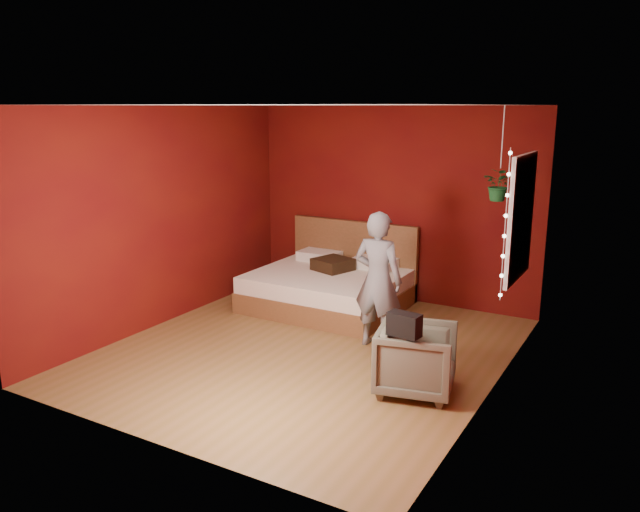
{
  "coord_description": "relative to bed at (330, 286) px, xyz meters",
  "views": [
    {
      "loc": [
        3.28,
        -5.45,
        2.59
      ],
      "look_at": [
        -0.07,
        0.4,
        0.96
      ],
      "focal_mm": 35.0,
      "sensor_mm": 36.0,
      "label": 1
    }
  ],
  "objects": [
    {
      "name": "armchair",
      "position": [
        1.93,
        -1.85,
        0.05
      ],
      "size": [
        0.84,
        0.82,
        0.64
      ],
      "primitive_type": "imported",
      "rotation": [
        0.0,
        0.0,
        1.8
      ],
      "color": "#575744",
      "rests_on": "ground"
    },
    {
      "name": "throw_pillow",
      "position": [
        -0.01,
        0.09,
        0.28
      ],
      "size": [
        0.55,
        0.55,
        0.15
      ],
      "primitive_type": "cube",
      "rotation": [
        0.0,
        0.0,
        -0.31
      ],
      "color": "#311F10",
      "rests_on": "bed"
    },
    {
      "name": "fairy_lights",
      "position": [
        2.47,
        -1.11,
        1.23
      ],
      "size": [
        0.04,
        0.04,
        1.45
      ],
      "color": "silver",
      "rests_on": "room_walls"
    },
    {
      "name": "hanging_plant",
      "position": [
        2.2,
        -0.33,
        1.52
      ],
      "size": [
        0.39,
        0.36,
        0.99
      ],
      "color": "silver",
      "rests_on": "room_walls"
    },
    {
      "name": "room_walls",
      "position": [
        0.53,
        -1.49,
        1.41
      ],
      "size": [
        4.04,
        4.54,
        2.62
      ],
      "color": "#61140A",
      "rests_on": "ground"
    },
    {
      "name": "bed",
      "position": [
        0.0,
        0.0,
        0.0
      ],
      "size": [
        1.89,
        1.61,
        1.04
      ],
      "color": "brown",
      "rests_on": "ground"
    },
    {
      "name": "window",
      "position": [
        2.5,
        -0.59,
        1.23
      ],
      "size": [
        0.05,
        0.97,
        1.27
      ],
      "color": "white",
      "rests_on": "room_walls"
    },
    {
      "name": "person",
      "position": [
        1.13,
        -0.99,
        0.49
      ],
      "size": [
        0.55,
        0.37,
        1.51
      ],
      "primitive_type": "imported",
      "rotation": [
        0.0,
        0.0,
        3.13
      ],
      "color": "slate",
      "rests_on": "ground"
    },
    {
      "name": "floor",
      "position": [
        0.53,
        -1.49,
        -0.27
      ],
      "size": [
        4.5,
        4.5,
        0.0
      ],
      "primitive_type": "plane",
      "color": "brown",
      "rests_on": "ground"
    },
    {
      "name": "handbag",
      "position": [
        1.9,
        -2.12,
        0.47
      ],
      "size": [
        0.3,
        0.18,
        0.21
      ],
      "primitive_type": "cube",
      "rotation": [
        0.0,
        0.0,
        -0.12
      ],
      "color": "black",
      "rests_on": "armchair"
    }
  ]
}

